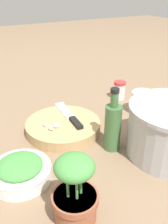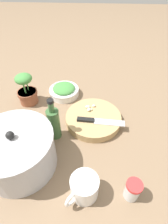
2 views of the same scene
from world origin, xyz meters
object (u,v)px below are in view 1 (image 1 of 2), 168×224
Objects in this scene: garlic_cloves at (52,126)px; potted_herb at (75,194)px; herb_bowl at (20,171)px; oil_bottle at (113,126)px; cutting_board at (63,127)px; coffee_mug at (144,103)px; chef_knife at (70,116)px; spice_jar at (120,90)px.

potted_herb is (0.08, 0.33, 0.03)m from garlic_cloves.
herb_bowl reaches higher than garlic_cloves.
herb_bowl is at bearing 0.60° from oil_bottle.
cutting_board is 0.26m from herb_bowl.
cutting_board is 2.35× the size of coffee_mug.
cutting_board is 1.58× the size of herb_bowl.
chef_knife is 0.31m from coffee_mug.
potted_herb is (0.47, 0.49, 0.03)m from spice_jar.
herb_bowl is 0.62m from spice_jar.
herb_bowl is at bearing -68.18° from potted_herb.
coffee_mug reaches higher than cutting_board.
garlic_cloves is (0.09, 0.04, 0.00)m from chef_knife.
garlic_cloves is 0.21m from oil_bottle.
coffee_mug reaches higher than herb_bowl.
cutting_board is 0.35m from coffee_mug.
oil_bottle is at bearing 50.89° from spice_jar.
garlic_cloves is at bearing -0.93° from coffee_mug.
potted_herb is (0.22, 0.19, -0.01)m from oil_bottle.
spice_jar is 0.39m from oil_bottle.
garlic_cloves is 0.66× the size of spice_jar.
herb_bowl is 0.97× the size of potted_herb.
oil_bottle reaches higher than chef_knife.
cutting_board is at bearing -156.05° from garlic_cloves.
cutting_board is at bearing -110.04° from potted_herb.
oil_bottle is (-0.10, 0.17, 0.06)m from cutting_board.
cutting_board is 0.38m from potted_herb.
chef_knife is at bearing -72.58° from oil_bottle.
spice_jar is 0.48× the size of potted_herb.
oil_bottle is at bearing -140.31° from potted_herb.
garlic_cloves reaches higher than chef_knife.
spice_jar reaches higher than chef_knife.
oil_bottle is (-0.06, 0.19, 0.04)m from chef_knife.
potted_herb is at bearing 76.36° from garlic_cloves.
oil_bottle is (-0.30, -0.00, 0.05)m from herb_bowl.
spice_jar is (-0.39, -0.16, -0.00)m from garlic_cloves.
herb_bowl reaches higher than cutting_board.
herb_bowl is 1.49× the size of coffee_mug.
potted_herb is (0.13, 0.35, 0.05)m from cutting_board.
potted_herb reaches higher than herb_bowl.
chef_knife is 0.20m from oil_bottle.
spice_jar is 0.16m from coffee_mug.
garlic_cloves is 0.26× the size of oil_bottle.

